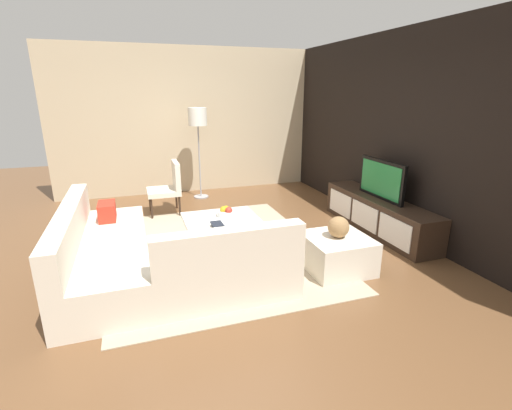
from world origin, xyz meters
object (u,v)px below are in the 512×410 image
object	(u,v)px
ottoman	(337,253)
decorative_ball	(338,227)
media_console	(378,214)
accent_chair_near	(169,185)
sectional_couch	(146,258)
book_stack	(218,226)
fruit_bowl	(227,212)
floor_lamp	(198,122)
coffee_table	(224,234)
television	(382,179)

from	to	relation	value
ottoman	decorative_ball	distance (m)	0.32
media_console	accent_chair_near	size ratio (longest dim) A/B	2.47
sectional_couch	book_stack	bearing A→B (deg)	112.83
fruit_bowl	ottoman	bearing A→B (deg)	40.21
ottoman	fruit_bowl	bearing A→B (deg)	-139.79
floor_lamp	book_stack	size ratio (longest dim) A/B	7.84
sectional_couch	coffee_table	world-z (taller)	sectional_couch
media_console	decorative_ball	bearing A→B (deg)	-53.52
accent_chair_near	fruit_bowl	bearing A→B (deg)	28.81
sectional_couch	ottoman	world-z (taller)	sectional_couch
floor_lamp	ottoman	distance (m)	3.82
media_console	accent_chair_near	xyz separation A→B (m)	(-1.82, -2.80, 0.24)
ottoman	book_stack	xyz separation A→B (m)	(-0.77, -1.21, 0.21)
sectional_couch	ottoman	xyz separation A→B (m)	(0.40, 2.09, -0.08)
television	ottoman	world-z (taller)	television
accent_chair_near	ottoman	distance (m)	3.16
ottoman	fruit_bowl	xyz separation A→B (m)	(-1.17, -0.99, 0.23)
television	sectional_couch	distance (m)	3.37
floor_lamp	ottoman	xyz separation A→B (m)	(3.49, 0.93, -1.24)
book_stack	floor_lamp	bearing A→B (deg)	174.20
coffee_table	floor_lamp	world-z (taller)	floor_lamp
decorative_ball	floor_lamp	bearing A→B (deg)	-165.05
sectional_couch	book_stack	world-z (taller)	sectional_couch
media_console	floor_lamp	bearing A→B (deg)	-140.49
media_console	coffee_table	size ratio (longest dim) A/B	2.06
coffee_table	decorative_ball	bearing A→B (deg)	47.58
coffee_table	floor_lamp	distance (m)	2.79
floor_lamp	accent_chair_near	bearing A→B (deg)	-40.18
media_console	ottoman	size ratio (longest dim) A/B	3.07
coffee_table	accent_chair_near	bearing A→B (deg)	-163.70
accent_chair_near	decorative_ball	world-z (taller)	accent_chair_near
decorative_ball	coffee_table	bearing A→B (deg)	-132.42
accent_chair_near	book_stack	size ratio (longest dim) A/B	4.04
media_console	book_stack	size ratio (longest dim) A/B	9.98
coffee_table	fruit_bowl	xyz separation A→B (m)	(-0.18, 0.10, 0.23)
accent_chair_near	ottoman	bearing A→B (deg)	37.93
sectional_couch	decorative_ball	distance (m)	2.14
television	media_console	bearing A→B (deg)	-90.00
accent_chair_near	fruit_bowl	size ratio (longest dim) A/B	3.11
television	floor_lamp	distance (m)	3.43
accent_chair_near	ottoman	world-z (taller)	accent_chair_near
sectional_couch	fruit_bowl	bearing A→B (deg)	125.24
sectional_couch	floor_lamp	world-z (taller)	floor_lamp
television	sectional_couch	size ratio (longest dim) A/B	0.41
coffee_table	television	bearing A→B (deg)	87.51
floor_lamp	fruit_bowl	distance (m)	2.53
media_console	ottoman	xyz separation A→B (m)	(0.89, -1.21, -0.05)
book_stack	sectional_couch	bearing A→B (deg)	-67.17
floor_lamp	ottoman	size ratio (longest dim) A/B	2.41
floor_lamp	book_stack	world-z (taller)	floor_lamp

